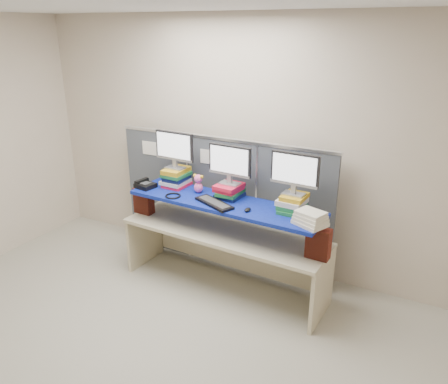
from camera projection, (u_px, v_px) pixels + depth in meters
The scene contains 18 objects.
room at pixel (110, 204), 3.26m from camera, with size 5.00×4.00×2.80m.
cubicle_partition at pixel (222, 203), 4.96m from camera, with size 2.60×0.06×1.53m.
desk at pixel (224, 242), 4.56m from camera, with size 2.23×0.75×0.67m.
brick_pier_left at pixel (144, 201), 4.90m from camera, with size 0.21×0.12×0.29m, color maroon.
brick_pier_right at pixel (318, 243), 3.93m from camera, with size 0.21×0.12×0.29m, color maroon.
blue_board at pixel (224, 203), 4.40m from camera, with size 2.04×0.51×0.04m, color navy.
book_stack_left at pixel (176, 177), 4.78m from camera, with size 0.27×0.31×0.20m.
book_stack_center at pixel (229, 191), 4.47m from camera, with size 0.26×0.32×0.15m.
book_stack_right at pixel (293, 203), 4.13m from camera, with size 0.26×0.30×0.17m.
monitor_left at pixel (174, 148), 4.66m from camera, with size 0.47×0.14×0.40m.
monitor_center at pixel (230, 162), 4.36m from camera, with size 0.47×0.14×0.40m.
monitor_right at pixel (295, 171), 4.02m from camera, with size 0.47×0.14×0.40m.
keyboard at pixel (214, 203), 4.31m from camera, with size 0.48×0.33×0.03m.
mouse at pixel (248, 210), 4.15m from camera, with size 0.05×0.10×0.03m, color black.
desk_phone at pixel (145, 185), 4.76m from camera, with size 0.22×0.20×0.08m.
headset at pixel (173, 196), 4.51m from camera, with size 0.16×0.16×0.02m, color black.
plush_toy at pixel (198, 183), 4.59m from camera, with size 0.12×0.09×0.20m.
binder_stack at pixel (310, 219), 3.85m from camera, with size 0.33×0.30×0.13m.
Camera 1 is at (2.16, -2.28, 2.64)m, focal length 35.00 mm.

